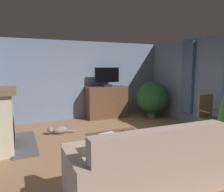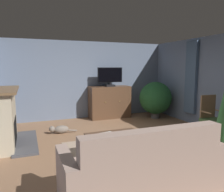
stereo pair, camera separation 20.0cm
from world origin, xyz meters
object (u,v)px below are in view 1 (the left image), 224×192
at_px(tv_remote, 124,132).
at_px(cat, 58,130).
at_px(tv_cabinet, 107,103).
at_px(coffee_table, 115,136).
at_px(potted_plant_small_fern_corner, 152,98).
at_px(fireplace, 3,120).
at_px(side_chair_far_end, 209,115).
at_px(folded_newspaper, 109,134).
at_px(sofa_floral, 149,169).
at_px(television, 107,76).

xyz_separation_m(tv_remote, cat, (-0.95, 1.87, -0.35)).
bearing_deg(tv_cabinet, coffee_table, -109.39).
distance_m(coffee_table, tv_remote, 0.19).
height_order(coffee_table, cat, coffee_table).
bearing_deg(potted_plant_small_fern_corner, coffee_table, -135.57).
xyz_separation_m(fireplace, tv_remote, (2.18, -1.43, -0.14)).
relative_size(side_chair_far_end, potted_plant_small_fern_corner, 0.86).
bearing_deg(potted_plant_small_fern_corner, side_chair_far_end, -88.03).
xyz_separation_m(fireplace, cat, (1.23, 0.44, -0.49)).
bearing_deg(coffee_table, side_chair_far_end, 2.82).
relative_size(tv_remote, potted_plant_small_fern_corner, 0.14).
bearing_deg(tv_remote, coffee_table, -92.20).
relative_size(folded_newspaper, sofa_floral, 0.14).
height_order(television, cat, television).
distance_m(fireplace, coffee_table, 2.46).
xyz_separation_m(tv_remote, potted_plant_small_fern_corner, (2.32, 2.47, 0.22)).
height_order(tv_cabinet, folded_newspaper, tv_cabinet).
bearing_deg(coffee_table, sofa_floral, -93.99).
relative_size(fireplace, folded_newspaper, 5.62).
height_order(tv_cabinet, potted_plant_small_fern_corner, potted_plant_small_fern_corner).
bearing_deg(fireplace, tv_remote, -33.30).
relative_size(coffee_table, cat, 1.48).
bearing_deg(fireplace, sofa_floral, -55.10).
xyz_separation_m(tv_cabinet, television, (0.00, -0.05, 0.89)).
bearing_deg(tv_remote, potted_plant_small_fern_corner, 140.60).
bearing_deg(folded_newspaper, sofa_floral, -99.86).
bearing_deg(television, sofa_floral, -105.11).
relative_size(tv_cabinet, side_chair_far_end, 1.31).
height_order(sofa_floral, side_chair_far_end, side_chair_far_end).
bearing_deg(folded_newspaper, tv_cabinet, 56.95).
height_order(fireplace, potted_plant_small_fern_corner, fireplace).
bearing_deg(coffee_table, fireplace, 144.77).
distance_m(tv_remote, folded_newspaper, 0.31).
relative_size(fireplace, tv_remote, 9.92).
height_order(tv_cabinet, television, television).
bearing_deg(cat, sofa_floral, -77.99).
height_order(fireplace, side_chair_far_end, fireplace).
bearing_deg(side_chair_far_end, coffee_table, -177.18).
relative_size(coffee_table, side_chair_far_end, 1.01).
xyz_separation_m(side_chair_far_end, cat, (-3.35, 1.73, -0.44)).
relative_size(potted_plant_small_fern_corner, cat, 1.72).
bearing_deg(tv_remote, side_chair_far_end, 97.31).
bearing_deg(television, coffee_table, -109.71).
bearing_deg(tv_cabinet, sofa_floral, -104.94).
relative_size(tv_cabinet, television, 1.61).
relative_size(sofa_floral, potted_plant_small_fern_corner, 1.80).
relative_size(tv_remote, folded_newspaper, 0.57).
height_order(tv_remote, side_chair_far_end, side_chair_far_end).
bearing_deg(television, potted_plant_small_fern_corner, -21.25).
bearing_deg(television, folded_newspaper, -112.00).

